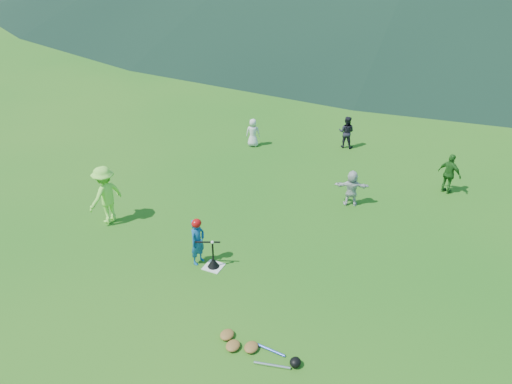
% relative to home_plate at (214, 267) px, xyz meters
% --- Properties ---
extents(ground, '(120.00, 120.00, 0.00)m').
position_rel_home_plate_xyz_m(ground, '(0.00, 0.00, -0.01)').
color(ground, '#186016').
rests_on(ground, ground).
extents(home_plate, '(0.45, 0.45, 0.02)m').
position_rel_home_plate_xyz_m(home_plate, '(0.00, 0.00, 0.00)').
color(home_plate, silver).
rests_on(home_plate, ground).
extents(baseball, '(0.08, 0.08, 0.08)m').
position_rel_home_plate_xyz_m(baseball, '(0.00, 0.00, 0.73)').
color(baseball, white).
rests_on(baseball, batting_tee).
extents(batter_child, '(0.37, 0.50, 1.23)m').
position_rel_home_plate_xyz_m(batter_child, '(-0.44, 0.03, 0.61)').
color(batter_child, '#14508B').
rests_on(batter_child, ground).
extents(adult_coach, '(0.80, 1.19, 1.70)m').
position_rel_home_plate_xyz_m(adult_coach, '(-3.79, 0.65, 0.84)').
color(adult_coach, '#8BEF46').
rests_on(adult_coach, ground).
extents(fielder_a, '(0.61, 0.50, 1.08)m').
position_rel_home_plate_xyz_m(fielder_a, '(-2.39, 7.36, 0.53)').
color(fielder_a, silver).
rests_on(fielder_a, ground).
extents(fielder_b, '(0.62, 0.50, 1.23)m').
position_rel_home_plate_xyz_m(fielder_b, '(0.85, 8.74, 0.60)').
color(fielder_b, black).
rests_on(fielder_b, ground).
extents(fielder_c, '(0.83, 0.61, 1.31)m').
position_rel_home_plate_xyz_m(fielder_c, '(4.78, 6.54, 0.64)').
color(fielder_c, '#215C1B').
rests_on(fielder_c, ground).
extents(fielder_d, '(1.09, 0.62, 1.12)m').
position_rel_home_plate_xyz_m(fielder_d, '(2.23, 4.50, 0.55)').
color(fielder_d, silver).
rests_on(fielder_d, ground).
extents(batting_tee, '(0.30, 0.30, 0.68)m').
position_rel_home_plate_xyz_m(batting_tee, '(0.00, 0.00, 0.12)').
color(batting_tee, black).
rests_on(batting_tee, home_plate).
extents(batter_gear, '(0.72, 0.29, 0.59)m').
position_rel_home_plate_xyz_m(batter_gear, '(-0.41, 0.02, 1.11)').
color(batter_gear, '#AD0B0C').
rests_on(batter_gear, ground).
extents(equipment_pile, '(1.80, 0.60, 0.19)m').
position_rel_home_plate_xyz_m(equipment_pile, '(2.03, -2.08, 0.06)').
color(equipment_pile, olive).
rests_on(equipment_pile, ground).
extents(outfield_fence, '(70.07, 0.08, 1.33)m').
position_rel_home_plate_xyz_m(outfield_fence, '(0.00, 28.00, 0.69)').
color(outfield_fence, gray).
rests_on(outfield_fence, ground).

